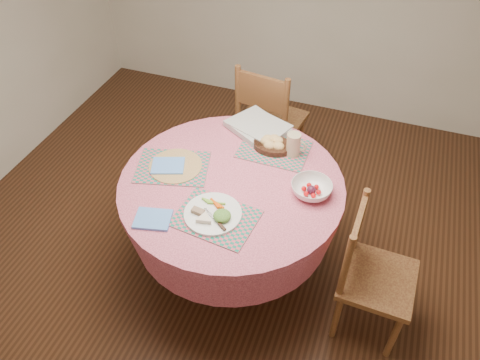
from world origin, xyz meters
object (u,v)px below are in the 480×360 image
object	(u,v)px
dining_table	(232,207)
chair_right	(370,272)
wicker_trivet	(176,166)
fruit_bowl	(311,189)
chair_back	(268,119)
latte_mug	(294,145)
bread_bowl	(273,144)
dinner_plate	(214,214)

from	to	relation	value
dining_table	chair_right	distance (m)	0.84
chair_right	wicker_trivet	world-z (taller)	chair_right
dining_table	fruit_bowl	distance (m)	0.49
chair_right	chair_back	bearing A→B (deg)	42.29
chair_back	latte_mug	distance (m)	0.79
chair_right	latte_mug	size ratio (longest dim) A/B	6.07
bread_bowl	latte_mug	xyz separation A→B (m)	(0.13, -0.02, 0.04)
chair_back	fruit_bowl	xyz separation A→B (m)	(0.51, -0.91, 0.29)
dining_table	latte_mug	bearing A→B (deg)	52.62
wicker_trivet	latte_mug	world-z (taller)	latte_mug
wicker_trivet	bread_bowl	world-z (taller)	bread_bowl
dinner_plate	chair_back	bearing A→B (deg)	93.77
dining_table	bread_bowl	world-z (taller)	bread_bowl
dining_table	dinner_plate	world-z (taller)	dinner_plate
dining_table	chair_back	world-z (taller)	chair_back
dining_table	dinner_plate	xyz separation A→B (m)	(0.01, -0.27, 0.22)
dining_table	latte_mug	distance (m)	0.50
dining_table	wicker_trivet	world-z (taller)	wicker_trivet
bread_bowl	dinner_plate	bearing A→B (deg)	-101.10
chair_back	bread_bowl	world-z (taller)	chair_back
chair_back	bread_bowl	size ratio (longest dim) A/B	4.13
dining_table	latte_mug	world-z (taller)	latte_mug
chair_right	dining_table	bearing A→B (deg)	84.86
dining_table	wicker_trivet	bearing A→B (deg)	178.45
chair_back	latte_mug	bearing A→B (deg)	126.00
chair_back	chair_right	bearing A→B (deg)	138.09
chair_back	dinner_plate	distance (m)	1.27
dining_table	chair_back	bearing A→B (deg)	94.52
fruit_bowl	dining_table	bearing A→B (deg)	-172.21
dining_table	dinner_plate	bearing A→B (deg)	-88.93
fruit_bowl	wicker_trivet	bearing A→B (deg)	-176.32
dinner_plate	chair_right	bearing A→B (deg)	11.01
latte_mug	chair_back	bearing A→B (deg)	117.73
dining_table	chair_right	xyz separation A→B (m)	(0.82, -0.11, -0.10)
chair_back	wicker_trivet	bearing A→B (deg)	82.90
chair_right	bread_bowl	distance (m)	0.90
dining_table	fruit_bowl	bearing A→B (deg)	7.79
bread_bowl	fruit_bowl	bearing A→B (deg)	-44.00
chair_right	fruit_bowl	size ratio (longest dim) A/B	3.39
wicker_trivet	latte_mug	size ratio (longest dim) A/B	2.10
chair_back	wicker_trivet	xyz separation A→B (m)	(-0.26, -0.96, 0.26)
dinner_plate	fruit_bowl	size ratio (longest dim) A/B	1.15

